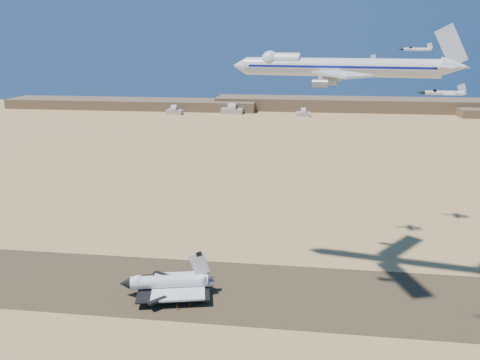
# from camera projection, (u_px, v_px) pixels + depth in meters

# --- Properties ---
(ground) EXTENTS (1200.00, 1200.00, 0.00)m
(ground) POSITION_uv_depth(u_px,v_px,m) (210.00, 289.00, 194.93)
(ground) COLOR tan
(ground) RESTS_ON ground
(runway) EXTENTS (600.00, 50.00, 0.06)m
(runway) POSITION_uv_depth(u_px,v_px,m) (210.00, 289.00, 194.92)
(runway) COLOR brown
(runway) RESTS_ON ground
(ridgeline) EXTENTS (960.00, 90.00, 18.00)m
(ridgeline) POSITION_uv_depth(u_px,v_px,m) (321.00, 106.00, 686.20)
(ridgeline) COLOR #7C6345
(ridgeline) RESTS_ON ground
(hangars) EXTENTS (200.50, 29.50, 30.00)m
(hangars) POSITION_uv_depth(u_px,v_px,m) (229.00, 111.00, 656.09)
(hangars) COLOR beige
(hangars) RESTS_ON ground
(shuttle) EXTENTS (37.92, 28.46, 18.68)m
(shuttle) POSITION_uv_depth(u_px,v_px,m) (169.00, 283.00, 189.48)
(shuttle) COLOR white
(shuttle) RESTS_ON runway
(carrier_747) EXTENTS (88.09, 67.10, 21.86)m
(carrier_747) POSITION_uv_depth(u_px,v_px,m) (332.00, 67.00, 180.50)
(carrier_747) COLOR silver
(crew_a) EXTENTS (0.48, 0.69, 1.80)m
(crew_a) POSITION_uv_depth(u_px,v_px,m) (190.00, 305.00, 181.50)
(crew_a) COLOR #B85E0A
(crew_a) RESTS_ON runway
(crew_b) EXTENTS (0.85, 0.91, 1.64)m
(crew_b) POSITION_uv_depth(u_px,v_px,m) (177.00, 305.00, 181.31)
(crew_b) COLOR #B85E0A
(crew_b) RESTS_ON runway
(crew_c) EXTENTS (0.87, 1.06, 1.60)m
(crew_c) POSITION_uv_depth(u_px,v_px,m) (177.00, 308.00, 179.38)
(crew_c) COLOR #B85E0A
(crew_c) RESTS_ON runway
(chase_jet_a) EXTENTS (13.82, 7.38, 3.44)m
(chase_jet_a) POSITION_uv_depth(u_px,v_px,m) (443.00, 93.00, 136.65)
(chase_jet_a) COLOR silver
(chase_jet_d) EXTENTS (15.69, 8.43, 3.91)m
(chase_jet_d) POSITION_uv_depth(u_px,v_px,m) (361.00, 61.00, 218.41)
(chase_jet_d) COLOR silver
(chase_jet_e) EXTENTS (16.36, 9.26, 4.12)m
(chase_jet_e) POSITION_uv_depth(u_px,v_px,m) (417.00, 49.00, 234.27)
(chase_jet_e) COLOR silver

